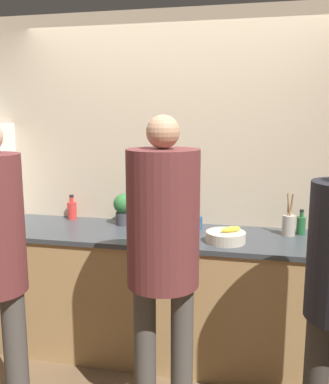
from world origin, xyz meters
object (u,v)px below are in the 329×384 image
utensil_crock (289,224)px  cup_yellow (182,236)px  cup_blue (197,223)px  fruit_bowl (226,237)px  bottle_green (301,225)px  bottle_red (72,210)px  person_center (163,242)px  potted_plant (124,208)px

utensil_crock → cup_yellow: utensil_crock is taller
cup_blue → fruit_bowl: bearing=-50.8°
fruit_bowl → bottle_green: 0.61m
bottle_red → person_center: bearing=-44.9°
cup_yellow → cup_blue: (0.04, 0.38, 0.00)m
fruit_bowl → bottle_green: bearing=31.4°
bottle_green → cup_blue: bottle_green is taller
cup_blue → potted_plant: size_ratio=0.40×
fruit_bowl → cup_yellow: bearing=-163.6°
person_center → bottle_red: 1.42m
cup_yellow → cup_blue: size_ratio=0.97×
person_center → cup_yellow: (0.01, 0.53, -0.12)m
person_center → cup_blue: person_center is taller
fruit_bowl → utensil_crock: 0.51m
utensil_crock → potted_plant: bearing=178.3°
bottle_red → cup_yellow: (1.02, -0.47, -0.03)m
bottle_red → bottle_green: (1.83, -0.07, -0.01)m
fruit_bowl → cup_blue: (-0.24, 0.30, 0.01)m
fruit_bowl → bottle_red: (-1.31, 0.38, 0.04)m
cup_blue → bottle_red: bearing=175.4°
bottle_green → potted_plant: 1.35m
utensil_crock → bottle_green: (0.09, 0.04, -0.01)m
bottle_red → bottle_green: bearing=-2.1°
fruit_bowl → potted_plant: size_ratio=1.09×
bottle_green → cup_blue: (-0.76, -0.02, -0.02)m
fruit_bowl → cup_blue: size_ratio=2.71×
bottle_green → cup_yellow: (-0.81, -0.40, -0.02)m
cup_blue → potted_plant: (-0.59, 0.01, 0.08)m
person_center → fruit_bowl: (0.30, 0.62, -0.13)m
bottle_red → bottle_green: bottle_red is taller
cup_yellow → fruit_bowl: bearing=16.4°
cup_blue → utensil_crock: bearing=-2.2°
fruit_bowl → bottle_green: size_ratio=1.47×
cup_yellow → cup_blue: cup_blue is taller
fruit_bowl → bottle_red: bearing=163.7°
person_center → cup_yellow: bearing=88.4°
potted_plant → cup_yellow: bearing=-35.9°
utensil_crock → person_center: bearing=-129.4°
fruit_bowl → potted_plant: potted_plant is taller
utensil_crock → cup_blue: (-0.67, 0.03, -0.03)m
person_center → potted_plant: 1.07m
person_center → potted_plant: bearing=119.7°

